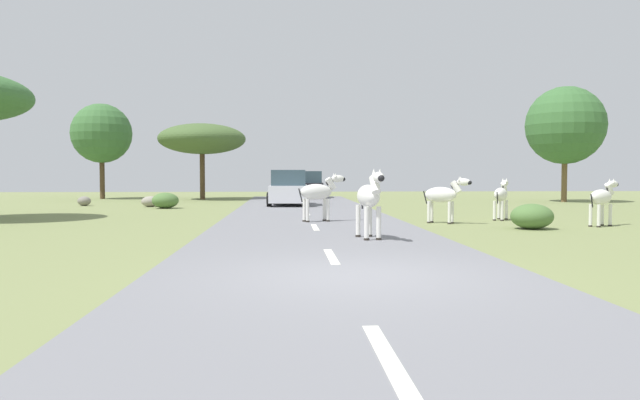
{
  "coord_description": "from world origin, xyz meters",
  "views": [
    {
      "loc": [
        -1.06,
        -8.76,
        1.57
      ],
      "look_at": [
        0.15,
        11.93,
        0.67
      ],
      "focal_mm": 32.92,
      "sensor_mm": 36.0,
      "label": 1
    }
  ],
  "objects_px": {
    "bush_0": "(532,216)",
    "rock_2": "(154,202)",
    "tree_4": "(565,125)",
    "tree_0": "(102,134)",
    "zebra_4": "(319,193)",
    "tree_2": "(202,139)",
    "zebra_1": "(602,198)",
    "rock_1": "(150,202)",
    "zebra_3": "(443,195)",
    "car_0": "(289,189)",
    "car_1": "(309,185)",
    "zebra_0": "(369,197)",
    "zebra_2": "(501,195)",
    "rock_3": "(84,201)",
    "bush_1": "(165,200)"
  },
  "relations": [
    {
      "from": "zebra_2",
      "to": "bush_0",
      "type": "height_order",
      "value": "zebra_2"
    },
    {
      "from": "bush_0",
      "to": "rock_1",
      "type": "distance_m",
      "value": 18.45
    },
    {
      "from": "car_0",
      "to": "car_1",
      "type": "xyz_separation_m",
      "value": [
        1.38,
        9.5,
        0.0
      ]
    },
    {
      "from": "rock_1",
      "to": "tree_0",
      "type": "bearing_deg",
      "value": 118.5
    },
    {
      "from": "car_1",
      "to": "zebra_3",
      "type": "bearing_deg",
      "value": 102.19
    },
    {
      "from": "zebra_1",
      "to": "rock_1",
      "type": "relative_size",
      "value": 1.68
    },
    {
      "from": "rock_3",
      "to": "bush_1",
      "type": "bearing_deg",
      "value": -28.97
    },
    {
      "from": "zebra_1",
      "to": "tree_0",
      "type": "distance_m",
      "value": 30.33
    },
    {
      "from": "bush_0",
      "to": "rock_3",
      "type": "bearing_deg",
      "value": 141.68
    },
    {
      "from": "zebra_1",
      "to": "rock_3",
      "type": "xyz_separation_m",
      "value": [
        -19.66,
        12.82,
        -0.62
      ]
    },
    {
      "from": "zebra_1",
      "to": "rock_2",
      "type": "height_order",
      "value": "zebra_1"
    },
    {
      "from": "rock_3",
      "to": "tree_4",
      "type": "bearing_deg",
      "value": 5.84
    },
    {
      "from": "car_0",
      "to": "tree_0",
      "type": "bearing_deg",
      "value": 144.13
    },
    {
      "from": "car_1",
      "to": "bush_1",
      "type": "xyz_separation_m",
      "value": [
        -7.11,
        -11.15,
        -0.48
      ]
    },
    {
      "from": "tree_4",
      "to": "bush_0",
      "type": "bearing_deg",
      "value": -118.61
    },
    {
      "from": "car_0",
      "to": "car_1",
      "type": "bearing_deg",
      "value": 83.82
    },
    {
      "from": "rock_2",
      "to": "rock_3",
      "type": "xyz_separation_m",
      "value": [
        -3.46,
        -0.03,
        0.08
      ]
    },
    {
      "from": "zebra_2",
      "to": "tree_4",
      "type": "xyz_separation_m",
      "value": [
        8.49,
        12.85,
        3.5
      ]
    },
    {
      "from": "zebra_0",
      "to": "zebra_2",
      "type": "bearing_deg",
      "value": -139.85
    },
    {
      "from": "car_0",
      "to": "rock_1",
      "type": "height_order",
      "value": "car_0"
    },
    {
      "from": "bush_1",
      "to": "tree_4",
      "type": "bearing_deg",
      "value": 13.51
    },
    {
      "from": "bush_0",
      "to": "rock_2",
      "type": "bearing_deg",
      "value": 135.24
    },
    {
      "from": "rock_2",
      "to": "zebra_1",
      "type": "bearing_deg",
      "value": -38.43
    },
    {
      "from": "rock_1",
      "to": "bush_0",
      "type": "bearing_deg",
      "value": -42.33
    },
    {
      "from": "zebra_0",
      "to": "tree_0",
      "type": "bearing_deg",
      "value": -68.99
    },
    {
      "from": "zebra_1",
      "to": "zebra_3",
      "type": "distance_m",
      "value": 4.71
    },
    {
      "from": "zebra_1",
      "to": "tree_4",
      "type": "distance_m",
      "value": 17.1
    },
    {
      "from": "car_1",
      "to": "tree_4",
      "type": "bearing_deg",
      "value": 159.74
    },
    {
      "from": "zebra_4",
      "to": "tree_2",
      "type": "relative_size",
      "value": 0.29
    },
    {
      "from": "tree_4",
      "to": "zebra_3",
      "type": "bearing_deg",
      "value": -127.55
    },
    {
      "from": "zebra_0",
      "to": "tree_2",
      "type": "distance_m",
      "value": 24.75
    },
    {
      "from": "zebra_3",
      "to": "tree_4",
      "type": "height_order",
      "value": "tree_4"
    },
    {
      "from": "zebra_3",
      "to": "car_1",
      "type": "distance_m",
      "value": 20.44
    },
    {
      "from": "car_0",
      "to": "bush_1",
      "type": "distance_m",
      "value": 5.99
    },
    {
      "from": "zebra_4",
      "to": "bush_1",
      "type": "relative_size",
      "value": 1.31
    },
    {
      "from": "zebra_1",
      "to": "rock_1",
      "type": "bearing_deg",
      "value": -158.4
    },
    {
      "from": "zebra_4",
      "to": "rock_1",
      "type": "height_order",
      "value": "zebra_4"
    },
    {
      "from": "zebra_1",
      "to": "rock_1",
      "type": "distance_m",
      "value": 19.92
    },
    {
      "from": "zebra_2",
      "to": "tree_0",
      "type": "distance_m",
      "value": 26.99
    },
    {
      "from": "tree_2",
      "to": "zebra_2",
      "type": "bearing_deg",
      "value": -54.01
    },
    {
      "from": "tree_2",
      "to": "tree_0",
      "type": "bearing_deg",
      "value": 169.32
    },
    {
      "from": "tree_2",
      "to": "tree_4",
      "type": "relative_size",
      "value": 0.83
    },
    {
      "from": "car_1",
      "to": "tree_2",
      "type": "relative_size",
      "value": 0.81
    },
    {
      "from": "car_0",
      "to": "rock_2",
      "type": "relative_size",
      "value": 10.04
    },
    {
      "from": "zebra_1",
      "to": "zebra_0",
      "type": "bearing_deg",
      "value": -97.9
    },
    {
      "from": "tree_4",
      "to": "tree_0",
      "type": "bearing_deg",
      "value": 168.17
    },
    {
      "from": "zebra_0",
      "to": "rock_2",
      "type": "relative_size",
      "value": 3.99
    },
    {
      "from": "tree_4",
      "to": "rock_3",
      "type": "xyz_separation_m",
      "value": [
        -26.02,
        -2.66,
        -4.12
      ]
    },
    {
      "from": "zebra_3",
      "to": "tree_2",
      "type": "distance_m",
      "value": 21.55
    },
    {
      "from": "zebra_3",
      "to": "bush_0",
      "type": "distance_m",
      "value": 2.95
    }
  ]
}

